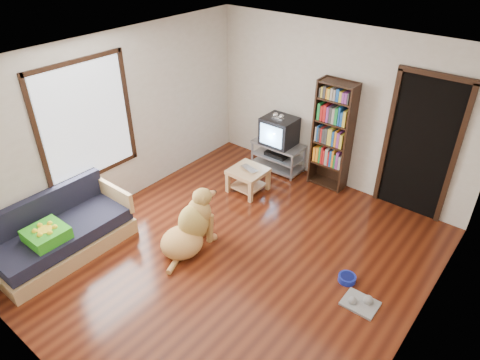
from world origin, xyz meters
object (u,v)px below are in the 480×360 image
Objects in this scene: laptop at (247,170)px; grey_rag at (360,304)px; dog at (190,229)px; crt_tv at (280,130)px; tv_stand at (278,155)px; green_cushion at (46,234)px; sofa at (63,235)px; bookshelf at (333,130)px; dog_bowl at (347,278)px; coffee_table at (248,176)px.

grey_rag is at bearing -9.40° from laptop.
crt_tv is at bearing 96.79° from dog.
tv_stand is 0.84× the size of dog.
green_cushion reaches higher than laptop.
sofa is 1.70m from dog.
bookshelf is at bearing 62.68° from sofa.
laptop is at bearing 159.92° from dog_bowl.
laptop is 1.60m from dog.
sofa reaches higher than grey_rag.
dog_bowl is 3.75m from sofa.
coffee_table is (-2.53, 1.09, 0.27)m from grey_rag.
sofa reaches higher than coffee_table.
bookshelf reaches higher than grey_rag.
coffee_table is at bearing 103.43° from laptop.
coffee_table reaches higher than dog_bowl.
sofa is (-1.92, -3.72, -0.74)m from bookshelf.
grey_rag is 0.37× the size of dog.
crt_tv reaches higher than coffee_table.
laptop is at bearing 72.83° from green_cushion.
dog is (0.30, -2.51, 0.05)m from tv_stand.
coffee_table is at bearing 69.66° from sofa.
dog is at bearing -167.34° from grey_rag.
green_cushion reaches higher than grey_rag.
bookshelf is at bearing 5.63° from tv_stand.
dog_bowl is (3.12, 2.12, -0.46)m from green_cushion.
green_cushion is 4.00m from crt_tv.
sofa reaches higher than tv_stand.
laptop reaches higher than coffee_table.
bookshelf is 1.68× the size of dog.
tv_stand is 0.91m from coffee_table.
bookshelf is 4.26m from sofa.
sofa is (-0.97, -3.65, -0.48)m from crt_tv.
dog_bowl is 2.96m from crt_tv.
grey_rag is (2.53, -1.06, -0.40)m from laptop.
dog reaches higher than dog_bowl.
crt_tv is (0.85, 3.90, 0.25)m from green_cushion.
sofa is at bearing -97.11° from laptop.
dog_bowl is 0.21× the size of dog.
crt_tv is (0.00, 0.02, 0.47)m from tv_stand.
green_cushion is at bearing -145.71° from dog_bowl.
bookshelf is 3.27× the size of coffee_table.
grey_rag is 3.26m from tv_stand.
tv_stand reaches higher than laptop.
sofa is at bearing -117.32° from bookshelf.
dog_bowl is 0.39m from grey_rag.
tv_stand is at bearing -174.37° from bookshelf.
tv_stand is 0.50× the size of bookshelf.
laptop is (0.89, 2.94, -0.08)m from green_cushion.
tv_stand is at bearing 74.98° from sofa.
crt_tv is at bearing 141.75° from grey_rag.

